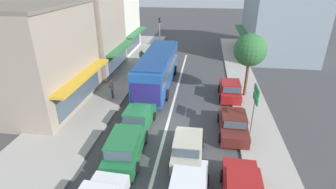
{
  "coord_description": "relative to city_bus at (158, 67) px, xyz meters",
  "views": [
    {
      "loc": [
        2.27,
        -15.45,
        9.77
      ],
      "look_at": [
        -0.31,
        2.86,
        1.2
      ],
      "focal_mm": 28.0,
      "sensor_mm": 36.0,
      "label": 1
    }
  ],
  "objects": [
    {
      "name": "ground_plane",
      "position": [
        1.89,
        -7.23,
        -1.88
      ],
      "size": [
        140.0,
        140.0,
        0.0
      ],
      "primitive_type": "plane",
      "color": "#3F3F42"
    },
    {
      "name": "lane_centre_line",
      "position": [
        1.89,
        -3.23,
        -1.88
      ],
      "size": [
        0.2,
        28.0,
        0.01
      ],
      "primitive_type": "cube",
      "color": "silver",
      "rests_on": "ground"
    },
    {
      "name": "sidewalk_left",
      "position": [
        -4.91,
        -1.23,
        -1.81
      ],
      "size": [
        5.2,
        44.0,
        0.14
      ],
      "primitive_type": "cube",
      "color": "#A39E96",
      "rests_on": "ground"
    },
    {
      "name": "kerb_right",
      "position": [
        8.09,
        -1.23,
        -1.82
      ],
      "size": [
        2.8,
        44.0,
        0.12
      ],
      "primitive_type": "cube",
      "color": "#A39E96",
      "rests_on": "ground"
    },
    {
      "name": "shopfront_corner_near",
      "position": [
        -8.29,
        -5.1,
        2.07
      ],
      "size": [
        7.14,
        8.83,
        7.92
      ],
      "color": "gray",
      "rests_on": "ground"
    },
    {
      "name": "shopfront_mid_block",
      "position": [
        -8.29,
        3.2,
        2.14
      ],
      "size": [
        7.87,
        7.1,
        8.06
      ],
      "color": "gray",
      "rests_on": "ground"
    },
    {
      "name": "shopfront_far_end",
      "position": [
        -8.3,
        11.08,
        2.28
      ],
      "size": [
        7.13,
        8.05,
        8.35
      ],
      "color": "silver",
      "rests_on": "ground"
    },
    {
      "name": "building_right_far",
      "position": [
        13.37,
        12.91,
        2.86
      ],
      "size": [
        8.71,
        11.97,
        9.49
      ],
      "color": "#84939E",
      "rests_on": "ground"
    },
    {
      "name": "city_bus",
      "position": [
        0.0,
        0.0,
        0.0
      ],
      "size": [
        2.8,
        10.87,
        3.23
      ],
      "color": "#1E4C99",
      "rests_on": "ground"
    },
    {
      "name": "wagon_queue_far_back",
      "position": [
        0.01,
        -10.74,
        -1.14
      ],
      "size": [
        2.09,
        4.58,
        1.58
      ],
      "color": "#1E6638",
      "rests_on": "ground"
    },
    {
      "name": "sedan_queue_gap_filler",
      "position": [
        -0.09,
        -7.57,
        -1.22
      ],
      "size": [
        1.99,
        4.25,
        1.47
      ],
      "color": "#1E6638",
      "rests_on": "ground"
    },
    {
      "name": "hatchback_adjacent_lane_trail",
      "position": [
        3.55,
        -10.37,
        -1.17
      ],
      "size": [
        1.82,
        3.7,
        1.54
      ],
      "color": "#B7B29E",
      "rests_on": "ground"
    },
    {
      "name": "parked_sedan_kerb_second",
      "position": [
        6.36,
        -7.24,
        -1.22
      ],
      "size": [
        1.91,
        4.2,
        1.47
      ],
      "color": "#561E19",
      "rests_on": "ground"
    },
    {
      "name": "parked_hatchback_kerb_third",
      "position": [
        6.55,
        -1.68,
        -1.17
      ],
      "size": [
        1.83,
        3.71,
        1.54
      ],
      "color": "maroon",
      "rests_on": "ground"
    },
    {
      "name": "traffic_light_downstreet",
      "position": [
        -2.26,
        14.37,
        0.97
      ],
      "size": [
        0.32,
        0.24,
        4.2
      ],
      "color": "gray",
      "rests_on": "ground"
    },
    {
      "name": "directional_road_sign",
      "position": [
        7.49,
        -7.5,
        0.82
      ],
      "size": [
        0.1,
        1.4,
        3.6
      ],
      "color": "gray",
      "rests_on": "ground"
    },
    {
      "name": "street_tree_right",
      "position": [
        7.86,
        -1.2,
        2.22
      ],
      "size": [
        2.65,
        2.65,
        5.45
      ],
      "color": "brown",
      "rests_on": "ground"
    },
    {
      "name": "pedestrian_with_handbag_near",
      "position": [
        -3.31,
        -3.45,
        -0.81
      ],
      "size": [
        0.49,
        0.61,
        1.63
      ],
      "color": "#232838",
      "rests_on": "sidewalk_left"
    },
    {
      "name": "pedestrian_browsing_midblock",
      "position": [
        -2.94,
        5.87,
        -0.81
      ],
      "size": [
        0.55,
        0.31,
        1.63
      ],
      "color": "#4C4742",
      "rests_on": "sidewalk_left"
    }
  ]
}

